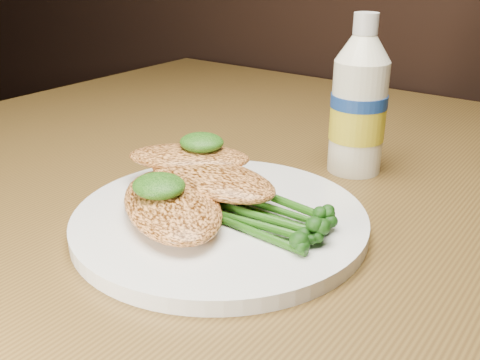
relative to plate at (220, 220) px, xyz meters
The scene contains 8 objects.
plate is the anchor object (origin of this frame).
chicken_front 0.04m from the plate, 134.78° to the right, with size 0.14×0.08×0.02m, color #F89C4E.
chicken_mid 0.04m from the plate, 142.55° to the left, with size 0.14×0.07×0.02m, color #F89C4E.
chicken_back 0.08m from the plate, 151.83° to the left, with size 0.11×0.06×0.02m, color #F89C4E.
pesto_front 0.06m from the plate, 135.34° to the right, with size 0.05×0.04×0.02m, color black.
pesto_back 0.08m from the plate, 141.81° to the left, with size 0.04×0.04×0.02m, color black.
broccolini_bundle 0.05m from the plate, ahead, with size 0.12×0.09×0.02m, color #215412, non-canonical shape.
mayo_bottle 0.20m from the plate, 79.13° to the left, with size 0.06×0.06×0.16m, color white, non-canonical shape.
Camera 1 is at (0.18, 0.58, 0.97)m, focal length 40.89 mm.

